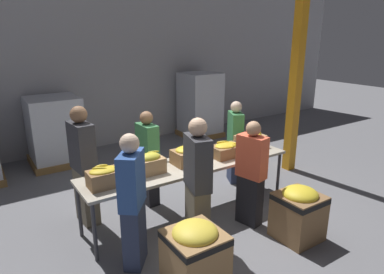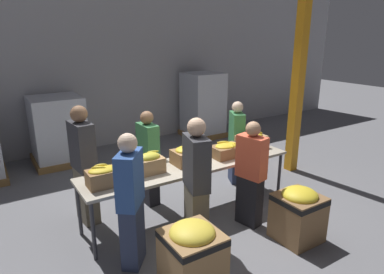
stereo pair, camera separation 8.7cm
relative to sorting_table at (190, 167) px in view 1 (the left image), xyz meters
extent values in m
plane|color=slate|center=(0.00, 0.00, -0.77)|extent=(30.00, 30.00, 0.00)
cube|color=#A8A8AD|center=(0.00, 3.99, 1.23)|extent=(16.00, 0.08, 4.00)
cube|color=#B2A893|center=(0.00, 0.00, 0.03)|extent=(3.22, 0.76, 0.04)
cylinder|color=#38383D|center=(-1.55, -0.32, -0.38)|extent=(0.05, 0.05, 0.78)
cylinder|color=#38383D|center=(1.55, -0.32, -0.38)|extent=(0.05, 0.05, 0.78)
cylinder|color=#38383D|center=(-1.55, 0.32, -0.38)|extent=(0.05, 0.05, 0.78)
cylinder|color=#38383D|center=(1.55, 0.32, -0.38)|extent=(0.05, 0.05, 0.78)
cube|color=olive|center=(-1.30, -0.06, 0.15)|extent=(0.40, 0.27, 0.21)
ellipsoid|color=gold|center=(-1.30, -0.06, 0.26)|extent=(0.36, 0.24, 0.08)
ellipsoid|color=gold|center=(-1.30, -0.01, 0.31)|extent=(0.17, 0.08, 0.06)
ellipsoid|color=gold|center=(-1.35, -0.06, 0.30)|extent=(0.17, 0.13, 0.05)
cube|color=tan|center=(-0.63, 0.02, 0.16)|extent=(0.39, 0.26, 0.21)
ellipsoid|color=gold|center=(-0.63, 0.02, 0.27)|extent=(0.31, 0.21, 0.13)
ellipsoid|color=gold|center=(-0.60, 0.06, 0.31)|extent=(0.18, 0.09, 0.06)
ellipsoid|color=gold|center=(-0.57, 0.01, 0.31)|extent=(0.18, 0.17, 0.05)
ellipsoid|color=gold|center=(-0.54, 0.08, 0.32)|extent=(0.17, 0.08, 0.04)
cube|color=olive|center=(-0.02, 0.03, 0.15)|extent=(0.42, 0.33, 0.21)
ellipsoid|color=gold|center=(-0.02, 0.03, 0.27)|extent=(0.36, 0.30, 0.09)
ellipsoid|color=gold|center=(0.05, 0.01, 0.30)|extent=(0.17, 0.15, 0.05)
ellipsoid|color=gold|center=(0.08, -0.04, 0.31)|extent=(0.10, 0.20, 0.04)
cube|color=olive|center=(0.65, -0.04, 0.14)|extent=(0.47, 0.32, 0.17)
ellipsoid|color=gold|center=(0.65, -0.04, 0.23)|extent=(0.39, 0.26, 0.08)
ellipsoid|color=gold|center=(0.62, 0.02, 0.27)|extent=(0.20, 0.12, 0.05)
ellipsoid|color=gold|center=(0.78, -0.13, 0.26)|extent=(0.14, 0.16, 0.05)
ellipsoid|color=gold|center=(0.68, -0.12, 0.25)|extent=(0.16, 0.20, 0.05)
cube|color=tan|center=(1.27, 0.09, 0.15)|extent=(0.46, 0.33, 0.20)
ellipsoid|color=gold|center=(1.27, 0.09, 0.26)|extent=(0.42, 0.28, 0.09)
ellipsoid|color=gold|center=(1.27, 0.07, 0.30)|extent=(0.18, 0.08, 0.05)
ellipsoid|color=gold|center=(1.24, 0.10, 0.30)|extent=(0.17, 0.10, 0.04)
ellipsoid|color=gold|center=(1.14, 0.03, 0.27)|extent=(0.10, 0.20, 0.05)
ellipsoid|color=gold|center=(1.36, 0.06, 0.29)|extent=(0.19, 0.12, 0.06)
cube|color=black|center=(0.58, -0.68, -0.41)|extent=(0.26, 0.38, 0.72)
cube|color=#EA5B3D|center=(0.58, -0.68, 0.25)|extent=(0.29, 0.44, 0.60)
sphere|color=tan|center=(0.58, -0.68, 0.65)|extent=(0.20, 0.20, 0.20)
cube|color=#2D3856|center=(1.36, 0.58, -0.41)|extent=(0.32, 0.39, 0.71)
cube|color=#387A47|center=(1.36, 0.58, 0.24)|extent=(0.36, 0.45, 0.59)
sphere|color=beige|center=(1.36, 0.58, 0.64)|extent=(0.20, 0.20, 0.20)
cube|color=black|center=(-0.35, 0.66, -0.41)|extent=(0.20, 0.35, 0.72)
cube|color=#387A47|center=(-0.35, 0.66, 0.25)|extent=(0.22, 0.42, 0.60)
sphere|color=#896042|center=(-0.35, 0.66, 0.65)|extent=(0.20, 0.20, 0.20)
cube|color=#2D3856|center=(-1.17, -0.62, -0.38)|extent=(0.39, 0.41, 0.77)
cube|color=#2D5199|center=(-1.17, -0.62, 0.32)|extent=(0.44, 0.48, 0.64)
sphere|color=beige|center=(-1.17, -0.62, 0.74)|extent=(0.22, 0.22, 0.22)
cube|color=#6B604C|center=(-1.35, 0.64, -0.36)|extent=(0.25, 0.41, 0.82)
cube|color=#333338|center=(-1.35, 0.64, 0.39)|extent=(0.27, 0.48, 0.68)
sphere|color=#896042|center=(-1.35, 0.64, 0.84)|extent=(0.23, 0.23, 0.23)
cube|color=#6B604C|center=(-0.34, -0.70, -0.37)|extent=(0.30, 0.43, 0.81)
cube|color=#333338|center=(-0.34, -0.70, 0.37)|extent=(0.34, 0.50, 0.67)
sphere|color=#DBAD89|center=(-0.34, -0.70, 0.82)|extent=(0.23, 0.23, 0.23)
cube|color=#A37A4C|center=(-0.78, -1.31, -0.45)|extent=(0.58, 0.58, 0.64)
cube|color=black|center=(-0.78, -1.31, -0.19)|extent=(0.58, 0.58, 0.07)
ellipsoid|color=yellow|center=(-0.78, -1.31, -0.12)|extent=(0.49, 0.49, 0.20)
cube|color=olive|center=(0.86, -1.31, -0.45)|extent=(0.55, 0.55, 0.63)
cube|color=black|center=(0.86, -1.31, -0.19)|extent=(0.55, 0.55, 0.07)
ellipsoid|color=yellow|center=(0.86, -1.31, -0.13)|extent=(0.46, 0.46, 0.19)
cube|color=orange|center=(2.68, 0.43, 1.23)|extent=(0.18, 0.18, 4.00)
cube|color=olive|center=(2.50, 3.35, -0.70)|extent=(0.98, 0.98, 0.13)
cube|color=silver|center=(2.50, 3.35, 0.13)|extent=(0.90, 0.90, 1.54)
cube|color=olive|center=(-1.15, 3.35, -0.70)|extent=(1.09, 1.09, 0.13)
cube|color=silver|center=(-1.15, 3.35, 0.00)|extent=(1.00, 1.00, 1.28)
camera|label=1|loc=(-2.53, -3.91, 1.88)|focal=32.00mm
camera|label=2|loc=(-2.46, -3.95, 1.88)|focal=32.00mm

